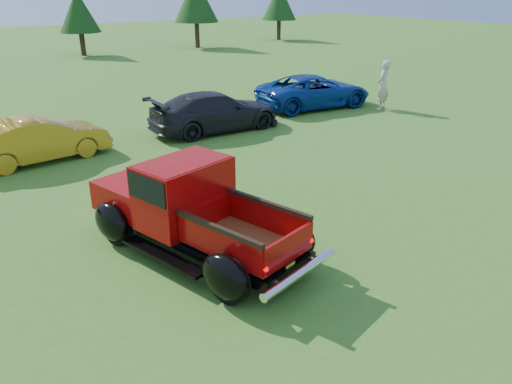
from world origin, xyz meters
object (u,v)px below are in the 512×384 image
show_car_yellow (39,139)px  show_car_grey (215,111)px  spectator (383,85)px  show_car_blue (314,91)px  tree_far_east (279,2)px  tree_mid_right (78,11)px  pickup_truck (185,207)px

show_car_yellow → show_car_grey: show_car_grey is taller
spectator → show_car_blue: bearing=-67.7°
show_car_grey → show_car_blue: show_car_grey is taller
tree_far_east → spectator: 27.63m
tree_mid_right → tree_far_east: tree_far_east is taller
tree_far_east → spectator: size_ratio=2.46×
show_car_blue → pickup_truck: bearing=134.9°
tree_mid_right → spectator: 24.13m
tree_mid_right → spectator: bearing=-78.8°
tree_mid_right → pickup_truck: (-7.28, -29.28, -2.14)m
show_car_grey → show_car_blue: (5.17, 0.70, -0.00)m
tree_mid_right → show_car_blue: (2.67, -21.72, -2.31)m
show_car_yellow → show_car_grey: (5.78, -0.13, 0.04)m
show_car_yellow → spectator: size_ratio=1.97×
show_car_yellow → spectator: (12.94, -1.30, 0.34)m
show_car_grey → show_car_blue: size_ratio=0.96×
tree_far_east → pickup_truck: 39.14m
tree_mid_right → show_car_grey: 22.68m
tree_far_east → spectator: bearing=-119.0°
tree_mid_right → show_car_blue: size_ratio=0.92×
show_car_blue → spectator: size_ratio=2.45×
show_car_blue → spectator: 2.76m
tree_far_east → show_car_blue: bearing=-124.6°
tree_far_east → show_car_yellow: 34.88m
show_car_blue → tree_far_east: bearing=-27.0°
tree_far_east → show_car_grey: size_ratio=1.04×
pickup_truck → show_car_blue: 12.50m
show_car_grey → spectator: 7.27m
pickup_truck → show_car_blue: bearing=23.0°
tree_mid_right → show_car_yellow: bearing=-110.4°
tree_mid_right → tree_far_east: 18.01m
tree_mid_right → spectator: size_ratio=2.25×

